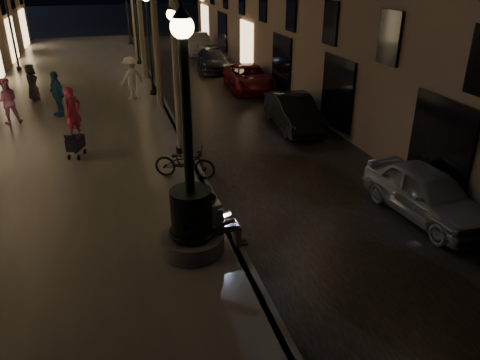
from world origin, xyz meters
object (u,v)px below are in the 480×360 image
object	(u,v)px
car_fifth	(197,44)
pedestrian_red	(73,112)
lamp_curb_a	(175,62)
fountain_lamppost	(191,211)
car_front	(427,193)
bicycle	(185,162)
lamp_curb_c	(135,14)
car_rear	(213,60)
lamp_left_c	(9,17)
pedestrian_pink	(7,101)
lamp_curb_d	(126,4)
pedestrian_blue	(57,94)
car_third	(249,78)
pedestrian_white	(131,78)
stroller	(75,143)
seated_man_laptop	(219,219)
car_second	(294,112)
pedestrian_dark	(32,82)
lamp_curb_b	(148,30)

from	to	relation	value
car_fifth	pedestrian_red	xyz separation A→B (m)	(-7.93, -16.84, 0.38)
lamp_curb_a	fountain_lamppost	bearing A→B (deg)	-96.65
car_front	bicycle	bearing A→B (deg)	141.40
lamp_curb_c	pedestrian_red	size ratio (longest dim) A/B	2.62
lamp_curb_c	car_rear	bearing A→B (deg)	-28.35
lamp_left_c	pedestrian_pink	xyz separation A→B (m)	(1.09, -10.91, -2.13)
lamp_curb_d	pedestrian_blue	world-z (taller)	lamp_curb_d
lamp_curb_c	lamp_curb_d	distance (m)	8.00
car_third	car_rear	xyz separation A→B (m)	(-0.71, 5.30, -0.01)
fountain_lamppost	pedestrian_pink	distance (m)	12.30
pedestrian_white	pedestrian_pink	bearing A→B (deg)	-7.42
car_fifth	pedestrian_white	xyz separation A→B (m)	(-5.52, -11.98, 0.44)
lamp_curb_a	stroller	world-z (taller)	lamp_curb_a
car_front	bicycle	distance (m)	6.77
lamp_curb_a	pedestrian_blue	xyz separation A→B (m)	(-4.17, 5.62, -2.11)
seated_man_laptop	lamp_curb_d	size ratio (longest dim) A/B	0.28
seated_man_laptop	car_second	size ratio (longest dim) A/B	0.34
lamp_curb_c	pedestrian_blue	xyz separation A→B (m)	(-4.17, -10.38, -2.11)
car_fifth	pedestrian_dark	size ratio (longest dim) A/B	2.72
pedestrian_pink	seated_man_laptop	bearing A→B (deg)	103.79
car_front	pedestrian_pink	world-z (taller)	pedestrian_pink
fountain_lamppost	car_front	distance (m)	6.22
fountain_lamppost	car_fifth	size ratio (longest dim) A/B	1.16
car_fifth	pedestrian_red	bearing A→B (deg)	-115.48
lamp_left_c	car_third	size ratio (longest dim) A/B	1.06
car_fifth	car_rear	bearing A→B (deg)	-92.21
fountain_lamppost	bicycle	world-z (taller)	fountain_lamppost
fountain_lamppost	car_rear	xyz separation A→B (m)	(5.00, 19.68, -0.59)
car_second	pedestrian_dark	bearing A→B (deg)	150.55
car_rear	pedestrian_white	distance (m)	8.15
pedestrian_dark	lamp_curb_a	bearing A→B (deg)	-170.14
car_second	pedestrian_blue	world-z (taller)	pedestrian_blue
lamp_curb_a	lamp_curb_c	distance (m)	16.00
car_second	pedestrian_dark	size ratio (longest dim) A/B	2.46
car_rear	seated_man_laptop	bearing A→B (deg)	-98.12
fountain_lamppost	lamp_left_c	size ratio (longest dim) A/B	1.08
lamp_curb_d	car_second	distance (m)	22.75
fountain_lamppost	bicycle	distance (m)	4.02
lamp_curb_a	lamp_curb_b	bearing A→B (deg)	90.00
pedestrian_blue	bicycle	xyz separation A→B (m)	(3.99, -7.66, -0.45)
stroller	pedestrian_pink	xyz separation A→B (m)	(-2.66, 4.56, 0.42)
lamp_curb_a	lamp_left_c	bearing A→B (deg)	113.93
pedestrian_red	car_second	bearing A→B (deg)	-42.25
lamp_curb_c	car_third	world-z (taller)	lamp_curb_c
car_second	pedestrian_white	xyz separation A→B (m)	(-5.91, 5.60, 0.51)
lamp_curb_a	lamp_curb_d	distance (m)	24.00
car_front	fountain_lamppost	bearing A→B (deg)	176.87
car_rear	pedestrian_white	xyz separation A→B (m)	(-5.33, -6.15, 0.55)
lamp_left_c	pedestrian_red	distance (m)	13.99
seated_man_laptop	stroller	size ratio (longest dim) A/B	1.41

